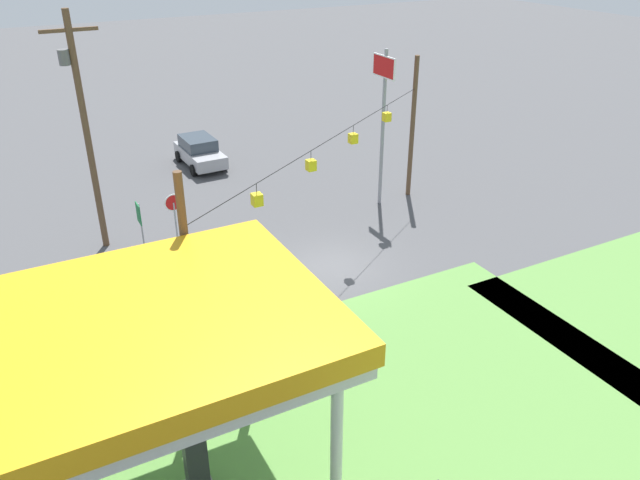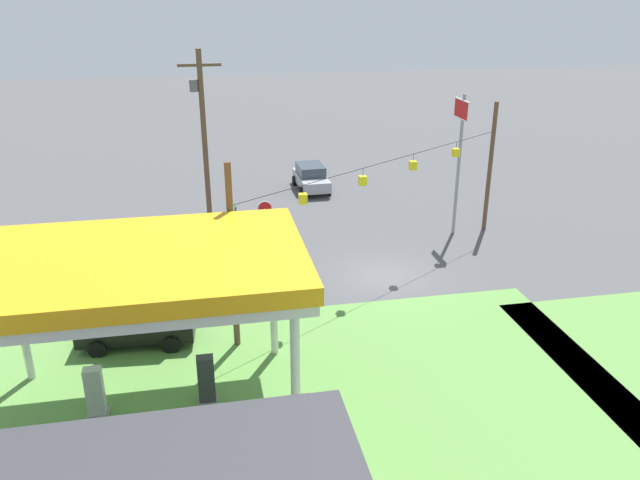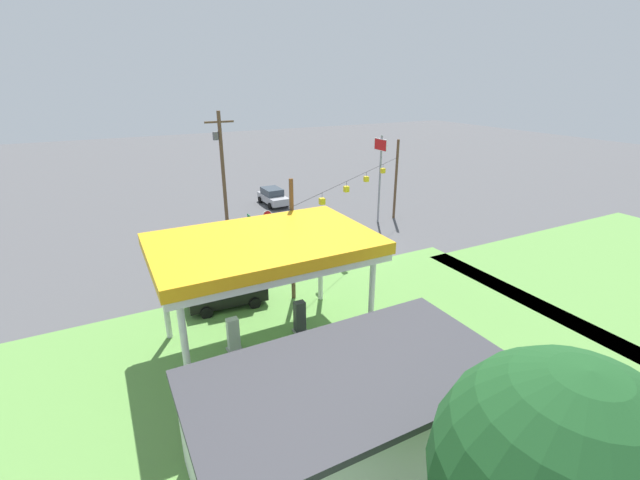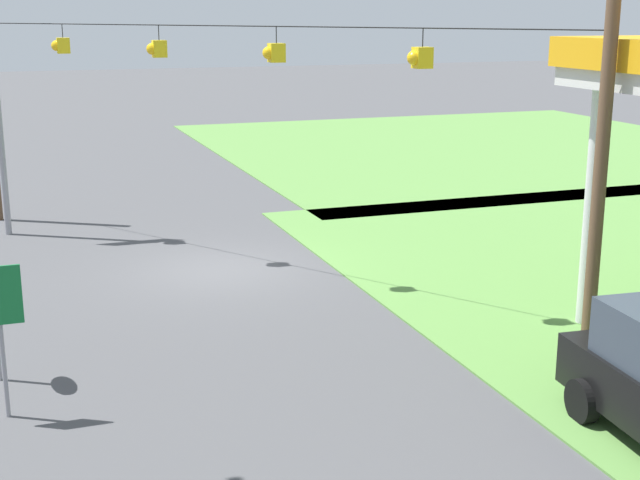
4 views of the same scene
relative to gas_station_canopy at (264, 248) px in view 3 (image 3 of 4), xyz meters
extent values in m
plane|color=#4C4C4F|center=(-10.45, -8.50, -5.05)|extent=(160.00, 160.00, 0.00)
cube|color=silver|center=(0.00, 0.00, -0.21)|extent=(9.90, 6.44, 0.35)
cube|color=orange|center=(0.00, 0.00, 0.24)|extent=(10.10, 6.64, 0.55)
cylinder|color=silver|center=(-4.35, -2.62, -2.72)|extent=(0.28, 0.28, 4.66)
cylinder|color=silver|center=(4.35, -2.62, -2.72)|extent=(0.28, 0.28, 4.66)
cylinder|color=silver|center=(-4.35, 2.62, -2.72)|extent=(0.28, 0.28, 4.66)
cylinder|color=silver|center=(4.35, 2.62, -2.72)|extent=(0.28, 0.28, 4.66)
cube|color=silver|center=(0.17, 8.09, -3.29)|extent=(10.08, 5.27, 3.51)
cube|color=#333338|center=(0.17, 8.09, -1.42)|extent=(10.38, 5.57, 0.24)
cube|color=#333338|center=(0.17, 5.10, -1.79)|extent=(9.07, 0.70, 0.20)
cube|color=gray|center=(-1.76, 0.00, -4.99)|extent=(0.71, 0.56, 0.12)
cube|color=#333338|center=(-1.76, 0.00, -4.11)|extent=(0.55, 0.40, 1.64)
cube|color=black|center=(-1.76, -0.22, -3.78)|extent=(0.39, 0.03, 0.24)
cube|color=gray|center=(1.76, 0.00, -4.99)|extent=(0.71, 0.56, 0.12)
cube|color=silver|center=(1.76, 0.00, -4.11)|extent=(0.55, 0.40, 1.64)
cube|color=black|center=(1.76, -0.22, -3.78)|extent=(0.39, 0.03, 0.24)
cube|color=black|center=(0.78, -4.44, -4.31)|extent=(4.53, 2.18, 0.79)
cube|color=#333D47|center=(0.52, -4.42, -3.51)|extent=(2.54, 1.88, 0.82)
cylinder|color=black|center=(2.22, -3.60, -4.71)|extent=(0.69, 0.27, 0.68)
cylinder|color=black|center=(2.07, -5.49, -4.71)|extent=(0.69, 0.27, 0.68)
cylinder|color=black|center=(-0.50, -3.40, -4.71)|extent=(0.69, 0.27, 0.68)
cylinder|color=black|center=(-0.65, -5.28, -4.71)|extent=(0.69, 0.27, 0.68)
cube|color=#9E9EA3|center=(0.46, 4.44, -4.31)|extent=(4.54, 1.88, 0.79)
cube|color=#333D47|center=(0.74, 4.44, -3.62)|extent=(2.50, 1.72, 0.59)
cylinder|color=black|center=(-0.93, 3.49, -4.71)|extent=(0.68, 0.22, 0.68)
cylinder|color=black|center=(-0.95, 5.38, -4.71)|extent=(0.68, 0.22, 0.68)
cylinder|color=black|center=(1.87, 3.51, -4.71)|extent=(0.68, 0.22, 0.68)
cylinder|color=black|center=(1.86, 5.40, -4.71)|extent=(0.68, 0.22, 0.68)
cube|color=#9E9EA3|center=(-9.49, -22.96, -4.35)|extent=(1.96, 4.42, 0.71)
cube|color=#333D47|center=(-9.48, -23.22, -3.66)|extent=(1.76, 2.45, 0.67)
cylinder|color=black|center=(-10.46, -21.62, -4.71)|extent=(0.24, 0.69, 0.68)
cylinder|color=black|center=(-8.58, -21.58, -4.71)|extent=(0.24, 0.69, 0.68)
cylinder|color=black|center=(-10.40, -24.34, -4.71)|extent=(0.24, 0.69, 0.68)
cylinder|color=black|center=(-8.51, -24.29, -4.71)|extent=(0.24, 0.69, 0.68)
cylinder|color=#99999E|center=(-5.26, -13.53, -4.00)|extent=(0.08, 0.08, 2.10)
cylinder|color=white|center=(-5.26, -13.53, -2.95)|extent=(0.80, 0.03, 0.80)
cylinder|color=red|center=(-5.26, -13.53, -2.95)|extent=(0.70, 0.03, 0.70)
cylinder|color=gray|center=(-15.92, -13.26, -1.13)|extent=(0.18, 0.18, 7.83)
cube|color=white|center=(-15.82, -13.26, 1.97)|extent=(0.06, 1.82, 1.03)
cube|color=red|center=(-15.82, -13.26, 1.97)|extent=(0.07, 1.70, 0.91)
cylinder|color=gray|center=(-3.73, -13.42, -3.85)|extent=(0.07, 0.07, 2.40)
cube|color=#146B33|center=(-3.68, -13.42, -3.10)|extent=(0.04, 0.70, 0.90)
cylinder|color=brown|center=(-2.37, -15.07, 0.03)|extent=(0.28, 0.28, 10.16)
cube|color=brown|center=(-2.37, -15.07, 4.31)|extent=(2.20, 0.14, 0.14)
cylinder|color=#59595B|center=(-2.02, -15.07, 3.31)|extent=(0.44, 0.44, 0.60)
cylinder|color=brown|center=(-17.91, -13.50, -1.39)|extent=(0.24, 0.24, 7.31)
cylinder|color=brown|center=(-2.99, -3.50, -1.39)|extent=(0.24, 0.24, 7.31)
cylinder|color=black|center=(-10.45, -8.50, 0.66)|extent=(14.93, 10.02, 0.02)
cylinder|color=black|center=(-14.92, -11.50, 0.48)|extent=(0.02, 0.02, 0.35)
cube|color=yellow|center=(-14.92, -11.50, 0.11)|extent=(0.32, 0.32, 0.40)
sphere|color=yellow|center=(-14.92, -11.67, 0.11)|extent=(0.28, 0.28, 0.28)
cylinder|color=black|center=(-11.94, -9.50, 0.48)|extent=(0.02, 0.02, 0.35)
cube|color=yellow|center=(-11.94, -9.50, 0.11)|extent=(0.32, 0.32, 0.40)
sphere|color=yellow|center=(-11.94, -9.67, 0.11)|extent=(0.28, 0.28, 0.28)
cylinder|color=black|center=(-8.96, -7.50, 0.48)|extent=(0.02, 0.02, 0.35)
cube|color=yellow|center=(-8.96, -7.50, 0.11)|extent=(0.32, 0.32, 0.40)
sphere|color=yellow|center=(-8.96, -7.67, 0.11)|extent=(0.28, 0.28, 0.28)
cylinder|color=black|center=(-5.98, -5.50, 0.48)|extent=(0.02, 0.02, 0.35)
cube|color=yellow|center=(-5.98, -5.50, 0.11)|extent=(0.32, 0.32, 0.40)
sphere|color=yellow|center=(-5.98, -5.67, 0.11)|extent=(0.28, 0.28, 0.28)
camera|label=1|loc=(0.89, 11.63, 8.02)|focal=35.00mm
camera|label=2|loc=(-2.10, 17.77, 7.78)|focal=35.00mm
camera|label=3|loc=(6.22, 17.46, 7.37)|focal=24.00mm
camera|label=4|loc=(9.66, -13.10, 0.94)|focal=50.00mm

